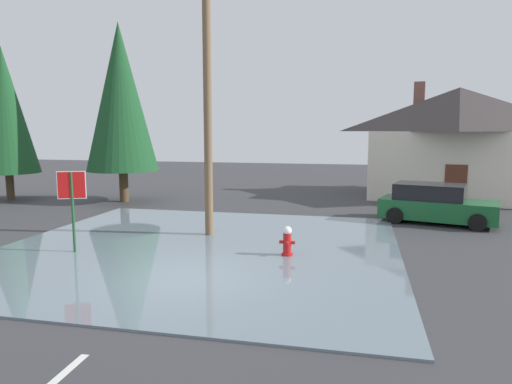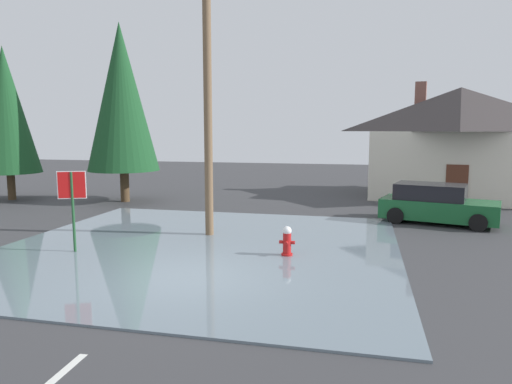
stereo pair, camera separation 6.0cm
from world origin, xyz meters
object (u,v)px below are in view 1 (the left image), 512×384
(pine_tree_tall_left, at_px, (120,98))
(pine_tree_mid_left, at_px, (5,110))
(utility_pole, at_px, (208,98))
(parked_car, at_px, (436,204))
(stop_sign_near, at_px, (72,194))
(fire_hydrant, at_px, (287,242))
(house, at_px, (457,141))

(pine_tree_tall_left, xyz_separation_m, pine_tree_mid_left, (-6.17, -0.72, -0.60))
(utility_pole, relative_size, pine_tree_tall_left, 1.02)
(utility_pole, relative_size, parked_car, 1.95)
(stop_sign_near, height_order, utility_pole, utility_pole)
(parked_car, height_order, pine_tree_tall_left, pine_tree_tall_left)
(stop_sign_near, distance_m, utility_pole, 5.31)
(pine_tree_mid_left, bearing_deg, fire_hydrant, -26.15)
(stop_sign_near, relative_size, pine_tree_mid_left, 0.31)
(fire_hydrant, xyz_separation_m, parked_car, (4.94, 6.26, 0.30))
(stop_sign_near, relative_size, parked_car, 0.53)
(parked_car, bearing_deg, house, 74.79)
(fire_hydrant, distance_m, pine_tree_mid_left, 18.25)
(stop_sign_near, distance_m, pine_tree_mid_left, 13.44)
(fire_hydrant, relative_size, pine_tree_mid_left, 0.11)
(stop_sign_near, bearing_deg, pine_tree_tall_left, 110.40)
(parked_car, height_order, pine_tree_mid_left, pine_tree_mid_left)
(parked_car, xyz_separation_m, pine_tree_tall_left, (-14.72, 2.29, 4.51))
(house, bearing_deg, fire_hydrant, -116.71)
(utility_pole, xyz_separation_m, house, (10.10, 11.96, -1.66))
(utility_pole, bearing_deg, fire_hydrant, -34.06)
(house, height_order, pine_tree_tall_left, pine_tree_tall_left)
(utility_pole, height_order, pine_tree_mid_left, utility_pole)
(utility_pole, bearing_deg, pine_tree_tall_left, 136.07)
(stop_sign_near, distance_m, parked_car, 13.36)
(stop_sign_near, height_order, fire_hydrant, stop_sign_near)
(stop_sign_near, height_order, pine_tree_mid_left, pine_tree_mid_left)
(stop_sign_near, xyz_separation_m, fire_hydrant, (6.23, 1.00, -1.33))
(pine_tree_tall_left, bearing_deg, pine_tree_mid_left, -173.36)
(stop_sign_near, relative_size, pine_tree_tall_left, 0.28)
(pine_tree_tall_left, distance_m, pine_tree_mid_left, 6.24)
(house, height_order, parked_car, house)
(stop_sign_near, xyz_separation_m, pine_tree_tall_left, (-3.55, 9.55, 3.47))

